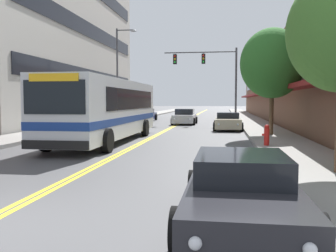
% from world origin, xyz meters
% --- Properties ---
extents(ground_plane, '(240.00, 240.00, 0.00)m').
position_xyz_m(ground_plane, '(0.00, 37.00, 0.00)').
color(ground_plane, '#4C4C4F').
extents(sidewalk_left, '(2.86, 106.00, 0.18)m').
position_xyz_m(sidewalk_left, '(-6.93, 37.00, 0.09)').
color(sidewalk_left, gray).
rests_on(sidewalk_left, ground_plane).
extents(sidewalk_right, '(2.86, 106.00, 0.18)m').
position_xyz_m(sidewalk_right, '(6.93, 37.00, 0.09)').
color(sidewalk_right, gray).
rests_on(sidewalk_right, ground_plane).
extents(centre_line, '(0.34, 106.00, 0.01)m').
position_xyz_m(centre_line, '(0.00, 37.00, 0.00)').
color(centre_line, yellow).
rests_on(centre_line, ground_plane).
extents(storefront_row_right, '(9.10, 68.00, 7.66)m').
position_xyz_m(storefront_row_right, '(12.58, 37.00, 3.83)').
color(storefront_row_right, brown).
rests_on(storefront_row_right, ground_plane).
extents(city_bus, '(2.93, 12.16, 3.13)m').
position_xyz_m(city_bus, '(-1.88, 13.13, 1.77)').
color(city_bus, silver).
rests_on(city_bus, ground_plane).
extents(car_black_parked_left_mid, '(2.00, 4.43, 1.32)m').
position_xyz_m(car_black_parked_left_mid, '(-4.38, 27.54, 0.63)').
color(car_black_parked_left_mid, black).
rests_on(car_black_parked_left_mid, ground_plane).
extents(car_navy_parked_left_far, '(2.13, 4.54, 1.29)m').
position_xyz_m(car_navy_parked_left_far, '(-4.27, 33.87, 0.61)').
color(car_navy_parked_left_far, '#19234C').
rests_on(car_navy_parked_left_far, ground_plane).
extents(car_charcoal_parked_right_foreground, '(2.04, 4.55, 1.18)m').
position_xyz_m(car_charcoal_parked_right_foreground, '(4.39, 0.79, 0.56)').
color(car_charcoal_parked_right_foreground, '#232328').
rests_on(car_charcoal_parked_right_foreground, ground_plane).
extents(car_champagne_parked_right_mid, '(2.08, 4.56, 1.27)m').
position_xyz_m(car_champagne_parked_right_mid, '(4.41, 22.04, 0.60)').
color(car_champagne_parked_right_mid, beige).
rests_on(car_champagne_parked_right_mid, ground_plane).
extents(car_silver_moving_lead, '(2.14, 4.45, 1.40)m').
position_xyz_m(car_silver_moving_lead, '(0.59, 28.39, 0.65)').
color(car_silver_moving_lead, '#B7B7BC').
rests_on(car_silver_moving_lead, ground_plane).
extents(traffic_signal_mast, '(6.70, 0.38, 6.95)m').
position_xyz_m(traffic_signal_mast, '(2.98, 29.24, 4.97)').
color(traffic_signal_mast, '#47474C').
rests_on(traffic_signal_mast, ground_plane).
extents(street_lamp_left_far, '(1.88, 0.28, 8.50)m').
position_xyz_m(street_lamp_left_far, '(-5.08, 26.88, 4.96)').
color(street_lamp_left_far, '#47474C').
rests_on(street_lamp_left_far, ground_plane).
extents(street_tree_right_mid, '(3.62, 3.62, 6.06)m').
position_xyz_m(street_tree_right_mid, '(6.80, 16.46, 4.24)').
color(street_tree_right_mid, brown).
rests_on(street_tree_right_mid, sidewalk_right).
extents(fire_hydrant, '(0.31, 0.23, 0.91)m').
position_xyz_m(fire_hydrant, '(5.95, 11.02, 0.63)').
color(fire_hydrant, red).
rests_on(fire_hydrant, sidewalk_right).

